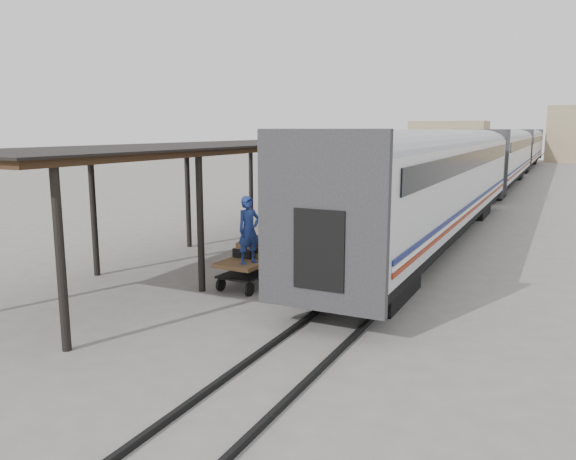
# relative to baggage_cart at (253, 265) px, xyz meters

# --- Properties ---
(ground) EXTENTS (160.00, 160.00, 0.00)m
(ground) POSITION_rel_baggage_cart_xyz_m (0.29, 0.86, -0.65)
(ground) COLOR slate
(ground) RESTS_ON ground
(train) EXTENTS (3.45, 76.01, 4.01)m
(train) POSITION_rel_baggage_cart_xyz_m (3.48, 34.65, 2.04)
(train) COLOR silver
(train) RESTS_ON ground
(canopy) EXTENTS (4.90, 64.30, 4.15)m
(canopy) POSITION_rel_baggage_cart_xyz_m (-3.11, 24.86, 3.36)
(canopy) COLOR #422B19
(canopy) RESTS_ON ground
(rails) EXTENTS (1.54, 150.00, 0.12)m
(rails) POSITION_rel_baggage_cart_xyz_m (3.49, 34.86, -0.59)
(rails) COLOR black
(rails) RESTS_ON ground
(building_left) EXTENTS (12.00, 8.00, 6.00)m
(building_left) POSITION_rel_baggage_cart_xyz_m (-9.71, 82.86, 2.35)
(building_left) COLOR tan
(building_left) RESTS_ON ground
(baggage_cart) EXTENTS (1.39, 2.47, 0.86)m
(baggage_cart) POSITION_rel_baggage_cart_xyz_m (0.00, 0.00, 0.00)
(baggage_cart) COLOR brown
(baggage_cart) RESTS_ON ground
(suitcase_stack) EXTENTS (1.22, 1.17, 0.58)m
(suitcase_stack) POSITION_rel_baggage_cart_xyz_m (-0.11, 0.33, 0.41)
(suitcase_stack) COLOR #3D3D40
(suitcase_stack) RESTS_ON baggage_cart
(luggage_tug) EXTENTS (1.18, 1.56, 1.23)m
(luggage_tug) POSITION_rel_baggage_cart_xyz_m (-1.39, 16.90, -0.08)
(luggage_tug) COLOR maroon
(luggage_tug) RESTS_ON ground
(porter) EXTENTS (0.73, 0.84, 1.95)m
(porter) POSITION_rel_baggage_cart_xyz_m (0.25, -0.65, 1.18)
(porter) COLOR navy
(porter) RESTS_ON baggage_cart
(pedestrian) EXTENTS (1.13, 0.69, 1.80)m
(pedestrian) POSITION_rel_baggage_cart_xyz_m (-1.93, 16.92, 0.25)
(pedestrian) COLOR black
(pedestrian) RESTS_ON ground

